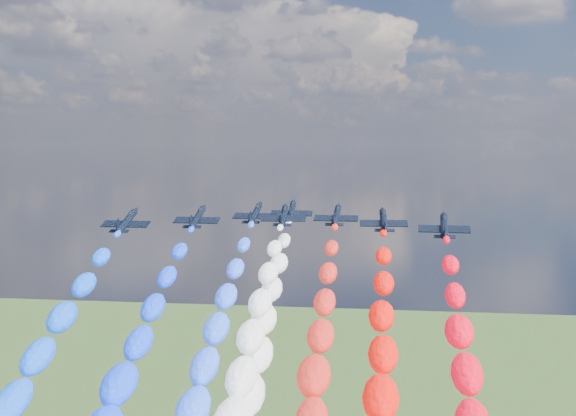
# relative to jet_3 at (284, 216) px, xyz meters

# --- Properties ---
(jet_0) EXTENTS (8.78, 11.76, 6.27)m
(jet_0) POSITION_rel_jet_3_xyz_m (-26.29, -13.24, 0.00)
(jet_0) COLOR black
(jet_1) EXTENTS (8.77, 11.74, 6.27)m
(jet_1) POSITION_rel_jet_3_xyz_m (-15.51, -5.29, 0.00)
(jet_1) COLOR black
(jet_2) EXTENTS (9.20, 12.05, 6.27)m
(jet_2) POSITION_rel_jet_3_xyz_m (-6.21, 3.74, 0.00)
(jet_2) COLOR black
(jet_3) EXTENTS (9.06, 11.96, 6.27)m
(jet_3) POSITION_rel_jet_3_xyz_m (0.00, 0.00, 0.00)
(jet_3) COLOR black
(jet_4) EXTENTS (8.92, 11.86, 6.27)m
(jet_4) POSITION_rel_jet_3_xyz_m (0.23, 10.33, 0.00)
(jet_4) COLOR black
(jet_5) EXTENTS (8.98, 11.90, 6.27)m
(jet_5) POSITION_rel_jet_3_xyz_m (9.94, 1.70, 0.00)
(jet_5) COLOR black
(jet_6) EXTENTS (9.02, 11.93, 6.27)m
(jet_6) POSITION_rel_jet_3_xyz_m (18.90, -6.05, 0.00)
(jet_6) COLOR black
(jet_7) EXTENTS (9.16, 12.03, 6.27)m
(jet_7) POSITION_rel_jet_3_xyz_m (28.91, -13.45, 0.00)
(jet_7) COLOR black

